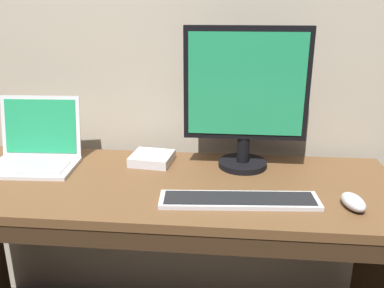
# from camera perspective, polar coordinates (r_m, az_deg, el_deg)

# --- Properties ---
(desk) EXTENTS (1.66, 0.59, 0.78)m
(desk) POSITION_cam_1_polar(r_m,az_deg,el_deg) (1.52, -4.57, -12.29)
(desk) COLOR brown
(desk) RESTS_ON ground
(laptop_silver) EXTENTS (0.33, 0.27, 0.25)m
(laptop_silver) POSITION_cam_1_polar(r_m,az_deg,el_deg) (1.65, -21.05, -1.11)
(laptop_silver) COLOR silver
(laptop_silver) RESTS_ON desk
(external_monitor) EXTENTS (0.44, 0.18, 0.52)m
(external_monitor) POSITION_cam_1_polar(r_m,az_deg,el_deg) (1.47, 7.48, 6.45)
(external_monitor) COLOR black
(external_monitor) RESTS_ON desk
(wired_keyboard) EXTENTS (0.50, 0.15, 0.02)m
(wired_keyboard) POSITION_cam_1_polar(r_m,az_deg,el_deg) (1.29, 6.58, -7.76)
(wired_keyboard) COLOR #BCBCC1
(wired_keyboard) RESTS_ON desk
(computer_mouse) EXTENTS (0.08, 0.12, 0.04)m
(computer_mouse) POSITION_cam_1_polar(r_m,az_deg,el_deg) (1.33, 21.55, -7.52)
(computer_mouse) COLOR #B7B7BC
(computer_mouse) RESTS_ON desk
(external_drive_box) EXTENTS (0.17, 0.16, 0.04)m
(external_drive_box) POSITION_cam_1_polar(r_m,az_deg,el_deg) (1.59, -5.60, -2.01)
(external_drive_box) COLOR silver
(external_drive_box) RESTS_ON desk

